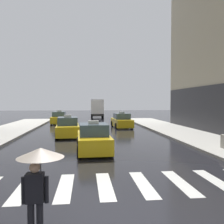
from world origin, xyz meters
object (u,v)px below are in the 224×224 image
Objects in this scene: taxi_fourth at (59,118)px; pedestrian_with_umbrella at (39,168)px; taxi_second at (68,128)px; box_truck at (97,108)px; taxi_third at (122,121)px; taxi_lead at (93,139)px.

pedestrian_with_umbrella is (2.53, -27.45, 0.79)m from taxi_fourth.
taxi_second and taxi_fourth have the same top height.
pedestrian_with_umbrella is (-3.11, -39.34, -0.34)m from box_truck.
taxi_third is 0.61× the size of box_truck.
taxi_lead is at bearing -93.21° from box_truck.
box_truck is 3.92× the size of pedestrian_with_umbrella.
pedestrian_with_umbrella reaches higher than taxi_second.
taxi_fourth is at bearing 102.07° from taxi_lead.
taxi_lead is at bearing -105.73° from taxi_third.
box_truck is at bearing 96.24° from taxi_third.
taxi_third is 1.01× the size of taxi_fourth.
taxi_third is at bearing 77.06° from pedestrian_with_umbrella.
box_truck is (3.65, 23.93, 1.13)m from taxi_second.
taxi_fourth is 27.58m from pedestrian_with_umbrella.
box_truck reaches higher than taxi_fourth.
pedestrian_with_umbrella is at bearing -94.52° from box_truck.
taxi_fourth is at bearing 99.38° from taxi_second.
taxi_second is 24.23m from box_truck.
box_truck is at bearing 81.33° from taxi_second.
taxi_fourth is 13.20m from box_truck.
taxi_lead is 0.99× the size of taxi_third.
taxi_lead is 9.16m from pedestrian_with_umbrella.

